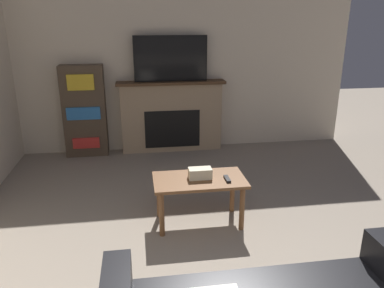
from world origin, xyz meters
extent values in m
cube|color=beige|center=(0.00, 4.67, 1.35)|extent=(5.44, 0.06, 2.70)
cube|color=tan|center=(-0.02, 4.53, 0.51)|extent=(1.49, 0.22, 1.02)
cube|color=black|center=(-0.02, 4.41, 0.36)|extent=(0.82, 0.01, 0.56)
cube|color=#4C331E|center=(-0.02, 4.51, 1.04)|extent=(1.59, 0.28, 0.04)
cube|color=black|center=(-0.02, 4.51, 1.38)|extent=(1.05, 0.03, 0.65)
cube|color=black|center=(-0.02, 4.49, 1.38)|extent=(1.02, 0.01, 0.61)
cube|color=brown|center=(0.03, 2.31, 0.46)|extent=(0.88, 0.48, 0.03)
cylinder|color=brown|center=(-0.35, 2.12, 0.22)|extent=(0.05, 0.05, 0.44)
cylinder|color=brown|center=(0.41, 2.12, 0.22)|extent=(0.05, 0.05, 0.44)
cylinder|color=brown|center=(-0.35, 2.49, 0.22)|extent=(0.05, 0.05, 0.44)
cylinder|color=brown|center=(0.41, 2.49, 0.22)|extent=(0.05, 0.05, 0.44)
cube|color=beige|center=(0.04, 2.32, 0.52)|extent=(0.22, 0.12, 0.10)
cube|color=black|center=(0.29, 2.24, 0.48)|extent=(0.04, 0.15, 0.02)
cube|color=#4C3D2D|center=(-1.28, 4.51, 0.66)|extent=(0.60, 0.26, 1.31)
cube|color=red|center=(-1.28, 4.36, 0.22)|extent=(0.37, 0.03, 0.15)
cube|color=#2D70B7|center=(-1.28, 4.36, 0.66)|extent=(0.46, 0.03, 0.18)
cube|color=gold|center=(-1.28, 4.36, 1.10)|extent=(0.36, 0.03, 0.22)
camera|label=1|loc=(-0.52, -0.93, 1.93)|focal=35.00mm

